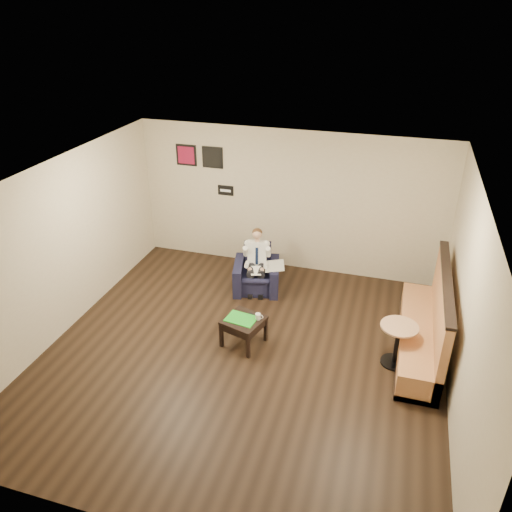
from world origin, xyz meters
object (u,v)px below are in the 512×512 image
(armchair, at_px, (257,270))
(green_folder, at_px, (241,319))
(side_table, at_px, (244,331))
(smartphone, at_px, (252,315))
(coffee_mug, at_px, (258,316))
(banquette, at_px, (423,314))
(seated_man, at_px, (256,266))
(cafe_table, at_px, (397,345))

(armchair, distance_m, green_folder, 1.70)
(side_table, xyz_separation_m, smartphone, (0.10, 0.14, 0.24))
(coffee_mug, xyz_separation_m, banquette, (2.44, 0.58, 0.14))
(side_table, height_order, coffee_mug, coffee_mug)
(seated_man, bearing_deg, green_folder, -95.12)
(seated_man, distance_m, coffee_mug, 1.58)
(coffee_mug, relative_size, cafe_table, 0.14)
(green_folder, relative_size, coffee_mug, 4.74)
(seated_man, bearing_deg, banquette, -30.75)
(banquette, bearing_deg, side_table, -166.30)
(green_folder, height_order, banquette, banquette)
(side_table, relative_size, smartphone, 3.93)
(smartphone, bearing_deg, green_folder, -103.96)
(armchair, relative_size, seated_man, 0.75)
(armchair, height_order, coffee_mug, armchair)
(cafe_table, bearing_deg, smartphone, -178.81)
(armchair, relative_size, green_folder, 1.78)
(side_table, distance_m, green_folder, 0.24)
(banquette, bearing_deg, seated_man, 162.51)
(seated_man, bearing_deg, coffee_mug, -85.70)
(armchair, xyz_separation_m, side_table, (0.29, -1.67, -0.17))
(banquette, bearing_deg, cafe_table, -126.00)
(armchair, distance_m, cafe_table, 3.00)
(armchair, relative_size, smartphone, 5.72)
(seated_man, height_order, smartphone, seated_man)
(smartphone, height_order, cafe_table, cafe_table)
(seated_man, relative_size, banquette, 0.43)
(green_folder, bearing_deg, side_table, 17.18)
(green_folder, xyz_separation_m, coffee_mug, (0.25, 0.08, 0.04))
(armchair, xyz_separation_m, banquette, (2.94, -1.02, 0.25))
(green_folder, bearing_deg, coffee_mug, 17.18)
(armchair, bearing_deg, coffee_mug, -85.97)
(green_folder, distance_m, smartphone, 0.20)
(side_table, bearing_deg, banquette, 13.70)
(smartphone, height_order, banquette, banquette)
(side_table, bearing_deg, seated_man, 99.47)
(side_table, relative_size, green_folder, 1.22)
(coffee_mug, relative_size, banquette, 0.04)
(seated_man, distance_m, side_table, 1.62)
(coffee_mug, bearing_deg, side_table, -162.82)
(seated_man, relative_size, coffee_mug, 11.18)
(armchair, distance_m, smartphone, 1.57)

